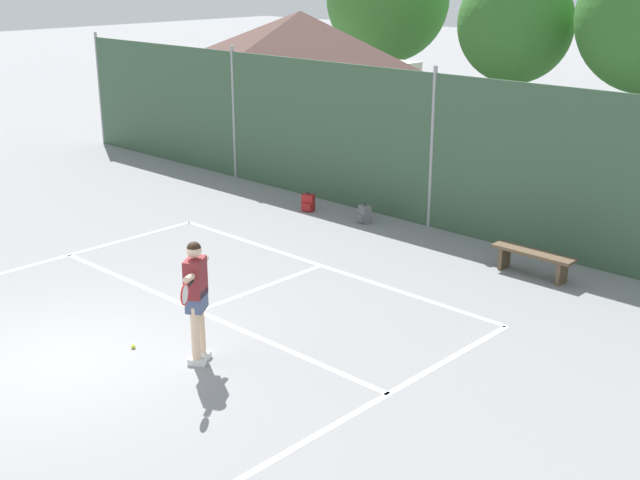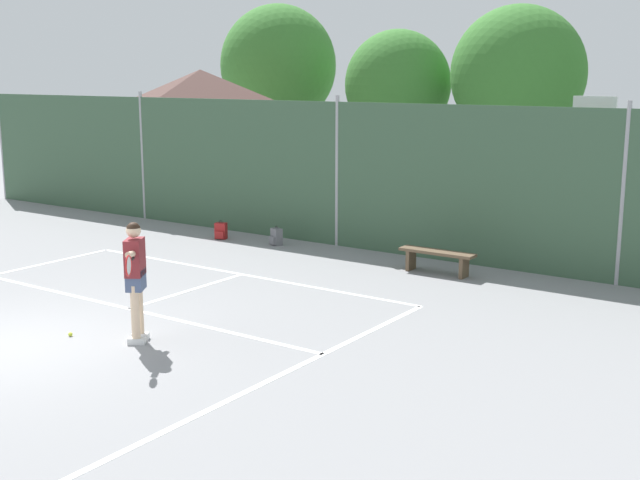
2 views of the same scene
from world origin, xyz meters
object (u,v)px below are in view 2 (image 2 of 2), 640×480
object	(u,v)px
basketball_hoop	(592,156)
backpack_red	(221,231)
tennis_player	(135,271)
courtside_bench	(437,256)
tennis_ball	(70,334)
backpack_grey	(276,237)

from	to	relation	value
basketball_hoop	backpack_red	xyz separation A→B (m)	(-8.17, -2.61, -2.12)
tennis_player	courtside_bench	distance (m)	6.77
tennis_player	backpack_red	bearing A→B (deg)	122.49
tennis_ball	backpack_grey	size ratio (longest dim) A/B	0.14
backpack_red	backpack_grey	xyz separation A→B (m)	(1.56, 0.21, 0.00)
basketball_hoop	backpack_red	world-z (taller)	basketball_hoop
tennis_ball	backpack_grey	bearing A→B (deg)	102.44
tennis_player	backpack_red	world-z (taller)	tennis_player
tennis_player	backpack_grey	xyz separation A→B (m)	(-2.68, 6.88, -0.92)
backpack_grey	courtside_bench	size ratio (longest dim) A/B	0.29
backpack_red	basketball_hoop	bearing A→B (deg)	17.74
backpack_red	courtside_bench	bearing A→B (deg)	-1.67
backpack_red	backpack_grey	distance (m)	1.58
basketball_hoop	tennis_ball	xyz separation A→B (m)	(-5.00, -9.70, -2.28)
tennis_player	tennis_ball	distance (m)	1.58
basketball_hoop	courtside_bench	size ratio (longest dim) A/B	2.22
backpack_red	tennis_ball	bearing A→B (deg)	-65.88
backpack_red	courtside_bench	xyz separation A→B (m)	(6.01, -0.17, 0.17)
backpack_red	backpack_grey	size ratio (longest dim) A/B	1.00
tennis_ball	courtside_bench	size ratio (longest dim) A/B	0.04
tennis_ball	courtside_bench	world-z (taller)	courtside_bench
tennis_ball	backpack_red	world-z (taller)	backpack_red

